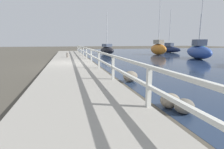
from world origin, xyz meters
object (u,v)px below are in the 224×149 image
at_px(sailboat_black, 107,50).
at_px(sailboat_blue, 198,51).
at_px(sailboat_orange, 158,48).
at_px(sailboat_green, 198,47).
at_px(sailboat_navy, 169,49).
at_px(mooring_bollard, 68,55).

bearing_deg(sailboat_black, sailboat_blue, -64.67).
bearing_deg(sailboat_black, sailboat_orange, -36.60).
relative_size(sailboat_green, sailboat_black, 1.15).
height_order(sailboat_orange, sailboat_black, sailboat_orange).
bearing_deg(sailboat_navy, sailboat_green, 8.82).
distance_m(mooring_bollard, sailboat_black, 8.31).
bearing_deg(mooring_bollard, sailboat_orange, 17.27).
bearing_deg(mooring_bollard, sailboat_green, 23.00).
relative_size(mooring_bollard, sailboat_blue, 0.08).
xyz_separation_m(sailboat_green, sailboat_orange, (-12.03, -6.49, 0.03)).
height_order(mooring_bollard, sailboat_black, sailboat_black).
xyz_separation_m(sailboat_orange, sailboat_blue, (1.16, -6.33, -0.10)).
xyz_separation_m(mooring_bollard, sailboat_green, (24.20, 10.27, 0.37)).
height_order(sailboat_black, sailboat_blue, sailboat_blue).
distance_m(sailboat_black, sailboat_blue, 11.78).
bearing_deg(mooring_bollard, sailboat_black, 48.70).
distance_m(sailboat_orange, sailboat_black, 7.12).
xyz_separation_m(mooring_bollard, sailboat_blue, (13.32, -2.55, 0.31)).
xyz_separation_m(mooring_bollard, sailboat_orange, (12.16, 3.78, 0.40)).
xyz_separation_m(sailboat_blue, sailboat_navy, (3.62, 11.27, -0.16)).
bearing_deg(sailboat_green, sailboat_navy, -150.12).
distance_m(mooring_bollard, sailboat_green, 26.29).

